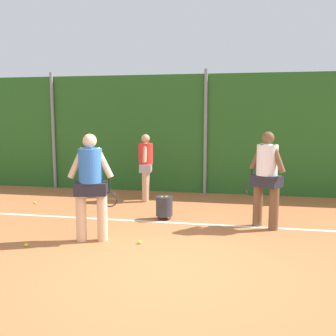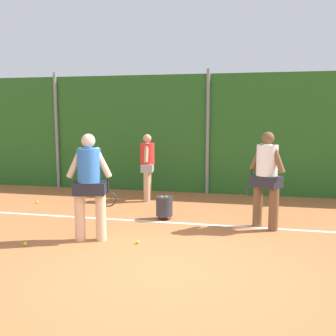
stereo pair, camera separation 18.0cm
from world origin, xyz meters
name	(u,v)px [view 2 (the right image)]	position (x,y,z in m)	size (l,w,h in m)	color
ground_plane	(184,233)	(0.00, 1.68, 0.00)	(24.72, 24.72, 0.00)	#B76638
hedge_fence_backdrop	(208,134)	(0.00, 5.72, 1.69)	(16.07, 0.25, 3.38)	#286023
fence_post_left	(57,131)	(-4.63, 5.55, 1.75)	(0.10, 0.10, 3.51)	gray
fence_post_center	(208,132)	(0.00, 5.55, 1.75)	(0.10, 0.10, 3.51)	gray
court_baseline_paint	(189,224)	(0.00, 2.34, 0.00)	(11.74, 0.10, 0.01)	white
player_foreground_near	(90,181)	(-1.57, 0.92, 1.08)	(0.84, 0.46, 1.92)	beige
player_midcourt	(266,175)	(1.53, 2.35, 1.08)	(0.75, 0.60, 1.93)	brown
player_backcourt_far	(147,163)	(-1.44, 4.36, 0.98)	(0.38, 0.73, 1.75)	tan
ball_hopper	(164,206)	(-0.59, 2.59, 0.29)	(0.36, 0.36, 0.51)	#2D2D33
tennis_ball_1	(37,202)	(-4.10, 3.39, 0.03)	(0.07, 0.07, 0.07)	#CCDB33
tennis_ball_3	(103,202)	(-2.46, 3.75, 0.03)	(0.07, 0.07, 0.07)	#CCDB33
tennis_ball_4	(25,244)	(-2.56, 0.39, 0.03)	(0.07, 0.07, 0.07)	#CCDB33
tennis_ball_5	(138,242)	(-0.69, 0.90, 0.03)	(0.07, 0.07, 0.07)	#CCDB33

